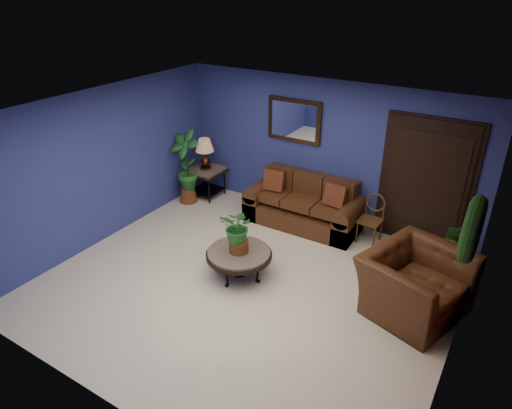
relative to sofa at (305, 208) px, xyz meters
The scene contains 18 objects.
floor 2.10m from the sofa, 86.48° to the right, with size 5.50×5.50×0.00m, color beige.
wall_back 1.05m from the sofa, 73.22° to the left, with size 5.50×0.04×2.50m, color navy.
wall_left 3.48m from the sofa, 141.63° to the right, with size 0.04×5.00×2.50m, color navy.
wall_right_brick 3.67m from the sofa, 35.81° to the right, with size 0.04×5.00×2.50m, color brown.
ceiling 3.03m from the sofa, 86.48° to the right, with size 5.50×5.00×0.02m, color silver.
crown_molding 4.12m from the sofa, 36.09° to the right, with size 0.03×5.00×0.14m, color white.
wall_mirror 1.55m from the sofa, 140.88° to the left, with size 1.02×0.06×0.77m, color #3E2A11.
closet_door 2.06m from the sofa, 11.85° to the left, with size 1.44×0.06×2.18m, color black.
wreath 3.74m from the sofa, 35.72° to the right, with size 0.72×0.72×0.16m, color black.
sofa is the anchor object (origin of this frame).
coffee_table 1.97m from the sofa, 92.78° to the right, with size 0.97×0.97×0.42m.
end_table 2.18m from the sofa, behind, with size 0.65×0.65×0.59m.
table_lamp 2.27m from the sofa, behind, with size 0.36×0.36×0.59m.
side_chair 1.22m from the sofa, ahead, with size 0.37×0.37×0.83m.
armchair 2.68m from the sofa, 31.60° to the right, with size 1.29×1.13×0.84m, color #492B14.
coffee_plant 2.03m from the sofa, 92.78° to the right, with size 0.52×0.45×0.68m.
floor_plant 2.48m from the sofa, ahead, with size 0.38×0.33×0.77m.
tall_plant 2.41m from the sofa, 169.52° to the right, with size 0.68×0.50×1.45m.
Camera 1 is at (2.93, -4.52, 4.01)m, focal length 32.00 mm.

